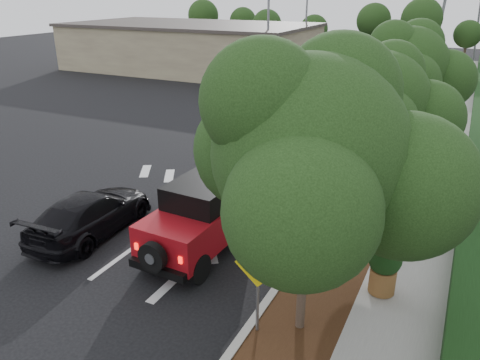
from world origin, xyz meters
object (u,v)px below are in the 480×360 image
Objects in this scene: silver_suv_ahead at (283,145)px; speed_hump_sign at (258,277)px; red_jeep at (203,216)px; black_suv_oncoming at (91,213)px.

speed_hump_sign reaches higher than silver_suv_ahead.
silver_suv_ahead is at bearing 97.14° from red_jeep.
silver_suv_ahead reaches higher than black_suv_oncoming.
speed_hump_sign reaches higher than red_jeep.
silver_suv_ahead is 11.21m from speed_hump_sign.
red_jeep is 0.91× the size of black_suv_oncoming.
silver_suv_ahead is at bearing -112.35° from black_suv_oncoming.
red_jeep is 0.74× the size of silver_suv_ahead.
speed_hump_sign is (3.55, -10.61, 0.72)m from silver_suv_ahead.
black_suv_oncoming is (-2.99, -8.58, -0.12)m from silver_suv_ahead.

